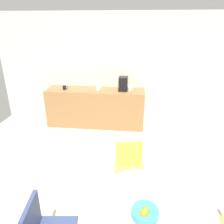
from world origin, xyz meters
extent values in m
plane|color=beige|center=(0.00, 0.00, 0.00)|extent=(6.00, 6.00, 0.00)
cube|color=silver|center=(0.00, 3.00, 1.30)|extent=(6.00, 0.10, 2.60)
cube|color=#9E7042|center=(-0.58, 2.65, 0.45)|extent=(2.31, 0.60, 0.90)
cylinder|color=white|center=(0.54, -0.61, 0.74)|extent=(1.20, 1.20, 0.03)
cylinder|color=silver|center=(0.54, 0.17, 0.21)|extent=(0.02, 0.02, 0.42)
cylinder|color=silver|center=(0.23, 0.10, 0.21)|extent=(0.02, 0.02, 0.42)
cylinder|color=silver|center=(0.47, 0.47, 0.21)|extent=(0.02, 0.02, 0.42)
cylinder|color=silver|center=(0.17, 0.41, 0.21)|extent=(0.02, 0.02, 0.42)
cube|color=#D8CC4C|center=(0.35, 0.29, 0.44)|extent=(0.50, 0.50, 0.03)
cube|color=#D8CC4C|center=(0.31, 0.47, 0.64)|extent=(0.38, 0.12, 0.38)
cube|color=#384772|center=(-0.56, -0.74, 0.64)|extent=(0.08, 0.38, 0.38)
cylinder|color=teal|center=(0.49, -0.68, 0.79)|extent=(0.24, 0.24, 0.07)
sphere|color=orange|center=(0.48, -0.72, 0.83)|extent=(0.07, 0.07, 0.07)
sphere|color=#66B233|center=(0.50, -0.68, 0.83)|extent=(0.07, 0.07, 0.07)
cylinder|color=black|center=(-1.30, 2.58, 0.95)|extent=(0.08, 0.08, 0.09)
torus|color=black|center=(-1.24, 2.58, 0.95)|extent=(0.06, 0.01, 0.06)
cylinder|color=white|center=(0.22, 2.64, 0.95)|extent=(0.08, 0.08, 0.09)
torus|color=white|center=(0.28, 2.64, 0.95)|extent=(0.06, 0.01, 0.06)
cylinder|color=white|center=(-0.50, 2.60, 0.95)|extent=(0.08, 0.08, 0.09)
torus|color=white|center=(-0.44, 2.60, 0.95)|extent=(0.06, 0.01, 0.06)
cube|color=black|center=(0.08, 2.65, 1.06)|extent=(0.20, 0.24, 0.32)
camera|label=1|loc=(0.36, -2.11, 2.35)|focal=34.29mm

